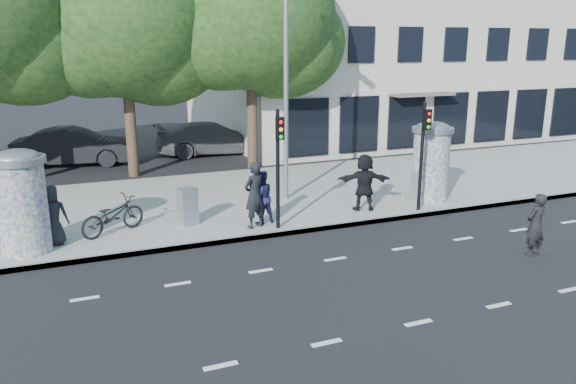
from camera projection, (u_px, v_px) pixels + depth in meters
name	position (u px, v px, depth m)	size (l,w,h in m)	color
ground	(363.00, 280.00, 12.95)	(120.00, 120.00, 0.00)	black
sidewalk	(256.00, 197.00, 19.64)	(40.00, 8.00, 0.15)	gray
curb	(301.00, 231.00, 16.11)	(40.00, 0.10, 0.16)	slate
lane_dash_near	(418.00, 323.00, 10.99)	(32.00, 0.12, 0.01)	silver
lane_dash_far	(335.00, 259.00, 14.20)	(32.00, 0.12, 0.01)	silver
ad_column_left	(21.00, 199.00, 13.95)	(1.36, 1.36, 2.65)	beige
ad_column_right	(431.00, 159.00, 18.66)	(1.36, 1.36, 2.65)	beige
traffic_pole_near	(278.00, 157.00, 15.55)	(0.22, 0.31, 3.40)	black
traffic_pole_far	(423.00, 146.00, 17.30)	(0.22, 0.31, 3.40)	black
street_lamp	(287.00, 59.00, 17.93)	(0.25, 0.93, 8.00)	slate
tree_near_left	(123.00, 22.00, 21.46)	(6.80, 6.80, 8.97)	#38281C
tree_center	(250.00, 17.00, 22.86)	(7.00, 7.00, 9.30)	#38281C
building	(376.00, 30.00, 33.65)	(20.30, 15.85, 12.00)	#B4AA97
ped_a	(52.00, 215.00, 14.61)	(0.79, 0.51, 1.61)	black
ped_b	(254.00, 195.00, 15.95)	(0.70, 0.46, 1.92)	black
ped_c	(261.00, 197.00, 16.37)	(0.76, 0.60, 1.57)	#1A1D42
ped_f	(364.00, 182.00, 17.63)	(1.68, 0.60, 1.81)	black
man_road	(536.00, 225.00, 14.27)	(0.60, 0.39, 1.64)	black
bicycle	(113.00, 216.00, 15.54)	(1.96, 0.69, 1.03)	black
cabinet_left	(188.00, 206.00, 16.30)	(0.52, 0.38, 1.09)	gray
cabinet_right	(421.00, 186.00, 18.72)	(0.49, 0.35, 1.01)	gray
car_mid	(75.00, 147.00, 24.83)	(5.06, 1.76, 1.67)	black
car_right	(212.00, 138.00, 27.38)	(5.38, 2.19, 1.56)	#53575B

